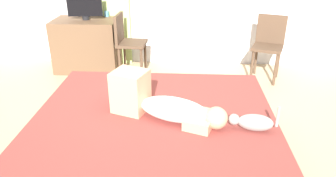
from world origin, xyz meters
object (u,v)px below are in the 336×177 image
at_px(cat, 253,122).
at_px(cup, 107,14).
at_px(chair_by_desk, 127,40).
at_px(chair_spare, 269,43).
at_px(bed, 155,142).
at_px(tv_monitor, 85,7).
at_px(person_lying, 162,104).
at_px(desk, 87,45).

distance_m(cat, cup, 3.07).
distance_m(chair_by_desk, chair_spare, 1.92).
distance_m(bed, tv_monitor, 2.58).
xyz_separation_m(person_lying, cup, (-0.99, 2.41, 0.17)).
bearing_deg(cup, chair_by_desk, -47.58).
relative_size(tv_monitor, chair_by_desk, 0.56).
relative_size(tv_monitor, chair_spare, 0.56).
relative_size(bed, chair_spare, 2.31).
bearing_deg(chair_by_desk, person_lying, -72.48).
relative_size(chair_by_desk, chair_spare, 1.00).
distance_m(person_lying, cat, 0.70).
distance_m(person_lying, tv_monitor, 2.54).
bearing_deg(chair_spare, tv_monitor, 175.83).
xyz_separation_m(person_lying, cat, (0.68, -0.16, -0.05)).
bearing_deg(cat, tv_monitor, 128.97).
bearing_deg(cat, bed, 167.39).
distance_m(person_lying, cup, 2.61).
distance_m(bed, chair_by_desk, 2.12).
bearing_deg(desk, tv_monitor, 0.00).
height_order(cat, chair_by_desk, chair_by_desk).
bearing_deg(chair_by_desk, cup, 132.42).
height_order(bed, desk, desk).
bearing_deg(person_lying, tv_monitor, 119.27).
xyz_separation_m(desk, chair_spare, (2.54, -0.18, 0.14)).
height_order(tv_monitor, chair_by_desk, tv_monitor).
xyz_separation_m(cat, tv_monitor, (-1.91, 2.36, 0.36)).
bearing_deg(cat, chair_by_desk, 121.05).
height_order(bed, chair_by_desk, chair_by_desk).
relative_size(tv_monitor, cup, 6.09).
bearing_deg(person_lying, cup, 112.30).
relative_size(person_lying, desk, 1.03).
bearing_deg(desk, chair_spare, -4.14).
relative_size(person_lying, chair_spare, 1.08).
xyz_separation_m(tv_monitor, chair_by_desk, (0.59, -0.17, -0.41)).
distance_m(bed, desk, 2.50).
relative_size(cat, cup, 4.52).
distance_m(cat, desk, 3.06).
bearing_deg(cat, desk, 129.30).
relative_size(desk, chair_by_desk, 1.05).
bearing_deg(chair_spare, desk, 175.86).
bearing_deg(tv_monitor, chair_by_desk, -16.25).
bearing_deg(person_lying, chair_by_desk, 107.52).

